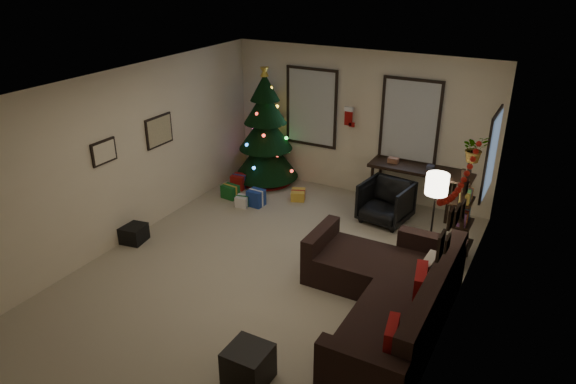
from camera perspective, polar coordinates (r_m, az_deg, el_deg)
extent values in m
plane|color=tan|center=(7.56, -2.88, -9.48)|extent=(7.00, 7.00, 0.00)
plane|color=white|center=(6.47, -3.38, 10.85)|extent=(7.00, 7.00, 0.00)
plane|color=beige|center=(9.86, 7.62, 7.26)|extent=(5.00, 0.00, 5.00)
plane|color=beige|center=(4.75, -26.59, -15.57)|extent=(5.00, 0.00, 5.00)
plane|color=beige|center=(8.40, -17.85, 3.25)|extent=(0.00, 7.00, 7.00)
plane|color=beige|center=(6.10, 17.42, -4.74)|extent=(0.00, 7.00, 7.00)
cube|color=#728CB2|center=(10.14, 2.57, 9.10)|extent=(0.94, 0.02, 1.35)
cube|color=beige|center=(10.14, 2.57, 9.10)|extent=(0.94, 0.03, 1.35)
cube|color=#728CB2|center=(9.50, 13.00, 7.45)|extent=(0.94, 0.02, 1.35)
cube|color=beige|center=(9.50, 13.00, 7.45)|extent=(0.94, 0.03, 1.35)
cube|color=#728CB2|center=(8.38, 21.13, 3.81)|extent=(0.05, 0.27, 1.17)
cube|color=beige|center=(8.38, 21.13, 3.81)|extent=(0.05, 0.45, 1.17)
cylinder|color=black|center=(10.67, -2.34, 1.89)|extent=(0.09, 0.09, 0.28)
cone|color=black|center=(10.52, -2.38, 4.02)|extent=(1.27, 1.27, 0.89)
cone|color=black|center=(10.36, -2.43, 6.69)|extent=(1.05, 1.05, 0.75)
cone|color=black|center=(10.22, -2.48, 9.20)|extent=(0.82, 0.82, 0.66)
cone|color=black|center=(10.13, -2.52, 11.25)|extent=(0.56, 0.56, 0.52)
cylinder|color=maroon|center=(10.72, -2.33, 1.29)|extent=(1.03, 1.03, 0.04)
cube|color=#14591E|center=(9.99, -6.23, 0.04)|extent=(0.30, 0.22, 0.25)
cube|color=navy|center=(9.64, -3.46, -0.63)|extent=(0.28, 0.25, 0.30)
cube|color=gold|center=(9.88, 1.10, -0.30)|extent=(0.25, 0.30, 0.18)
cube|color=silver|center=(9.64, -4.93, -0.99)|extent=(0.22, 0.22, 0.20)
cube|color=maroon|center=(10.37, -5.29, 1.12)|extent=(0.26, 0.26, 0.28)
cube|color=black|center=(6.68, 11.94, -12.91)|extent=(0.92, 2.46, 0.43)
cube|color=black|center=(6.36, 15.44, -10.48)|extent=(0.20, 2.46, 0.46)
cube|color=black|center=(5.62, 7.71, -19.33)|extent=(0.92, 0.20, 0.68)
cube|color=black|center=(7.70, 15.03, -6.71)|extent=(0.92, 0.20, 0.68)
cube|color=black|center=(7.51, 7.16, -7.95)|extent=(0.87, 0.92, 0.43)
cube|color=black|center=(7.62, 3.51, -6.21)|extent=(0.18, 0.92, 0.68)
cube|color=maroon|center=(5.64, 11.02, -15.35)|extent=(0.17, 0.41, 0.40)
cube|color=maroon|center=(6.45, 13.97, -9.98)|extent=(0.22, 0.50, 0.48)
cube|color=#BFAE9B|center=(6.78, 14.86, -8.39)|extent=(0.14, 0.42, 0.42)
cube|color=black|center=(5.92, -4.29, -18.07)|extent=(0.45, 0.45, 0.43)
cube|color=black|center=(9.46, 13.43, 2.52)|extent=(1.54, 0.55, 0.05)
cylinder|color=black|center=(9.60, 8.96, 0.53)|extent=(0.05, 0.05, 0.77)
cylinder|color=black|center=(9.98, 9.84, 1.42)|extent=(0.05, 0.05, 0.77)
cylinder|color=black|center=(9.29, 16.80, -1.09)|extent=(0.05, 0.05, 0.77)
cylinder|color=black|center=(9.68, 17.39, -0.11)|extent=(0.05, 0.05, 0.77)
imported|color=black|center=(9.11, 10.47, -1.06)|extent=(0.79, 0.75, 0.73)
cube|color=black|center=(7.82, 18.20, -3.00)|extent=(0.05, 0.05, 1.55)
cube|color=black|center=(8.19, 18.79, -1.83)|extent=(0.05, 0.05, 1.55)
cube|color=black|center=(8.22, 17.86, -5.31)|extent=(0.30, 0.43, 0.03)
cube|color=black|center=(8.07, 18.17, -3.18)|extent=(0.30, 0.43, 0.03)
cube|color=black|center=(7.92, 18.49, -0.97)|extent=(0.30, 0.43, 0.03)
cube|color=black|center=(7.79, 18.82, 1.32)|extent=(0.30, 0.43, 0.03)
imported|color=#4C4C4C|center=(7.70, 19.49, 4.84)|extent=(0.60, 0.59, 0.50)
cylinder|color=black|center=(8.10, 14.70, -7.72)|extent=(0.26, 0.26, 0.03)
cylinder|color=black|center=(7.79, 15.19, -3.77)|extent=(0.03, 0.03, 1.23)
cylinder|color=white|center=(7.51, 15.75, 0.83)|extent=(0.31, 0.31, 0.29)
cube|color=black|center=(8.95, -13.71, 6.41)|extent=(0.04, 0.60, 0.50)
cube|color=tan|center=(8.95, -13.71, 6.41)|extent=(0.01, 0.54, 0.45)
cube|color=black|center=(8.15, -19.21, 4.09)|extent=(0.04, 0.45, 0.35)
cube|color=beige|center=(8.15, -19.21, 4.09)|extent=(0.01, 0.41, 0.31)
cube|color=black|center=(5.49, 16.12, -5.58)|extent=(0.03, 0.22, 0.28)
cube|color=black|center=(5.73, 17.12, -2.71)|extent=(0.03, 0.18, 0.22)
cube|color=black|center=(5.87, 16.76, -5.33)|extent=(0.03, 0.20, 0.16)
cube|color=black|center=(6.09, 17.71, -2.39)|extent=(0.03, 0.26, 0.20)
cube|color=black|center=(6.45, 18.26, -1.95)|extent=(0.03, 0.18, 0.24)
cube|color=black|center=(6.33, 18.60, 0.49)|extent=(0.03, 0.16, 0.16)
cube|color=#990F0C|center=(9.75, 6.53, 8.00)|extent=(0.14, 0.04, 0.30)
cube|color=white|center=(9.71, 6.57, 8.85)|extent=(0.16, 0.05, 0.08)
cube|color=#990F0C|center=(9.76, 6.87, 7.21)|extent=(0.10, 0.04, 0.08)
cube|color=#990F0C|center=(9.82, 8.80, 8.09)|extent=(0.14, 0.04, 0.30)
cube|color=white|center=(9.78, 8.85, 8.94)|extent=(0.16, 0.05, 0.08)
cube|color=#990F0C|center=(9.83, 9.13, 7.30)|extent=(0.10, 0.04, 0.08)
cube|color=black|center=(8.84, -16.81, -4.20)|extent=(0.60, 0.45, 0.28)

